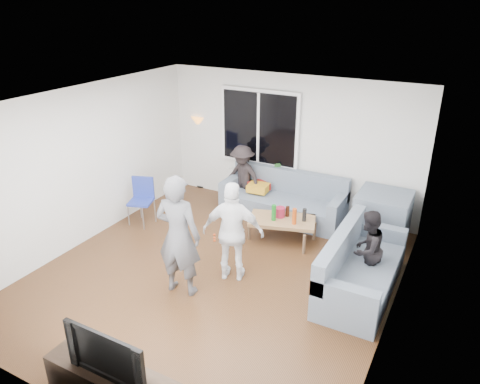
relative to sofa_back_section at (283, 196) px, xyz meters
The scene contains 30 objects.
floor 2.32m from the sofa_back_section, 92.83° to the right, with size 5.00×5.50×0.04m, color #56351C.
ceiling 3.16m from the sofa_back_section, 92.83° to the right, with size 5.00×5.50×0.04m, color white.
wall_back 1.01m from the sofa_back_section, 102.65° to the left, with size 5.00×0.04×2.60m, color silver.
wall_front 5.12m from the sofa_back_section, 91.28° to the right, with size 5.00×0.04×2.60m, color silver.
wall_left 3.58m from the sofa_back_section, 139.23° to the right, with size 0.04×5.50×2.60m, color silver.
wall_right 3.42m from the sofa_back_section, 43.31° to the right, with size 0.04×5.50×2.60m, color silver.
window_frame 1.40m from the sofa_back_section, 149.47° to the left, with size 1.62×0.06×1.47m, color white.
window_glass 1.38m from the sofa_back_section, 151.92° to the left, with size 1.50×0.02×1.35m, color black.
window_mullion 1.38m from the sofa_back_section, 152.55° to the left, with size 0.05×0.03×1.35m, color white.
radiator 0.82m from the sofa_back_section, 151.92° to the left, with size 1.30×0.12×0.62m, color silver.
potted_plant 0.58m from the sofa_back_section, 130.40° to the left, with size 0.18×0.14×0.32m, color #2C6327.
vase 1.15m from the sofa_back_section, 161.73° to the left, with size 0.15×0.15×0.16m, color white.
sofa_back_section is the anchor object (origin of this frame).
sofa_right_section 2.50m from the sofa_back_section, 40.22° to the right, with size 0.85×2.00×0.85m, color slate, non-canonical shape.
sofa_corner 1.82m from the sofa_back_section, ahead, with size 0.85×0.85×0.85m, color slate.
cushion_yellow 0.51m from the sofa_back_section, behind, with size 0.38×0.32×0.14m, color gold.
cushion_red 0.54m from the sofa_back_section, behind, with size 0.36×0.30×0.13m, color maroon.
coffee_table 0.91m from the sofa_back_section, 67.31° to the right, with size 1.10×0.60×0.40m, color #967448.
pitcher 0.81m from the sofa_back_section, 70.16° to the right, with size 0.17×0.17×0.17m, color maroon.
side_chair 2.61m from the sofa_back_section, 145.81° to the right, with size 0.40×0.40×0.86m, color navy, non-canonical shape.
floor_lamp 2.26m from the sofa_back_section, 166.05° to the left, with size 0.32×0.32×1.56m, color orange, non-canonical shape.
player_left 2.89m from the sofa_back_section, 96.74° to the right, with size 0.64×0.42×1.76m, color #4B4B50.
player_right 2.23m from the sofa_back_section, 85.86° to the right, with size 0.89×0.37×1.52m, color white.
spectator_right 2.41m from the sofa_back_section, 37.55° to the right, with size 0.57×0.44×1.17m, color black.
spectator_back 0.90m from the sofa_back_section, behind, with size 0.82×0.47×1.28m, color black.
television 4.79m from the sofa_back_section, 87.06° to the right, with size 0.95×0.13×0.55m, color black.
bottle_b 0.96m from the sofa_back_section, 76.12° to the right, with size 0.08×0.08×0.27m, color #15781F.
bottle_d 1.07m from the sofa_back_section, 56.73° to the right, with size 0.07×0.07×0.28m, color #CB4912.
bottle_c 0.78m from the sofa_back_section, 60.96° to the right, with size 0.07×0.07×0.18m, color black.
bottle_e 1.00m from the sofa_back_section, 45.88° to the right, with size 0.07×0.07×0.22m, color black.
Camera 1 is at (3.05, -4.90, 3.86)m, focal length 33.86 mm.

